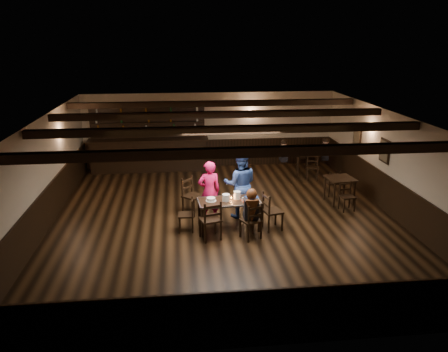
{
  "coord_description": "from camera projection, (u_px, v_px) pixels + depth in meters",
  "views": [
    {
      "loc": [
        -1.17,
        -10.55,
        4.6
      ],
      "look_at": [
        -0.0,
        0.2,
        1.13
      ],
      "focal_mm": 35.0,
      "sensor_mm": 36.0,
      "label": 1
    }
  ],
  "objects": [
    {
      "name": "chair_end_left",
      "position": [
        189.0,
        212.0,
        10.69
      ],
      "size": [
        0.39,
        0.41,
        0.84
      ],
      "color": "black",
      "rests_on": "ground"
    },
    {
      "name": "chair_far_pushed",
      "position": [
        190.0,
        192.0,
        11.75
      ],
      "size": [
        0.64,
        0.65,
        1.0
      ],
      "color": "black",
      "rests_on": "ground"
    },
    {
      "name": "room_shell",
      "position": [
        225.0,
        155.0,
        11.02
      ],
      "size": [
        9.02,
        10.02,
        2.71
      ],
      "color": "#BEB59E",
      "rests_on": "ground"
    },
    {
      "name": "drink_glass",
      "position": [
        238.0,
        196.0,
        10.81
      ],
      "size": [
        0.08,
        0.08,
        0.12
      ],
      "primitive_type": "cylinder",
      "color": "silver",
      "rests_on": "dining_table"
    },
    {
      "name": "chair_near_left",
      "position": [
        211.0,
        218.0,
        10.15
      ],
      "size": [
        0.56,
        0.55,
        0.98
      ],
      "color": "black",
      "rests_on": "ground"
    },
    {
      "name": "chair_end_right",
      "position": [
        270.0,
        208.0,
        10.72
      ],
      "size": [
        0.51,
        0.53,
        0.96
      ],
      "color": "black",
      "rests_on": "ground"
    },
    {
      "name": "salt_shaker",
      "position": [
        243.0,
        199.0,
        10.65
      ],
      "size": [
        0.04,
        0.04,
        0.1
      ],
      "primitive_type": "cylinder",
      "color": "silver",
      "rests_on": "dining_table"
    },
    {
      "name": "man_blue",
      "position": [
        240.0,
        184.0,
        11.4
      ],
      "size": [
        0.96,
        0.79,
        1.82
      ],
      "primitive_type": "imported",
      "rotation": [
        0.0,
        0.0,
        3.02
      ],
      "color": "navy",
      "rests_on": "ground"
    },
    {
      "name": "menu_red",
      "position": [
        247.0,
        200.0,
        10.72
      ],
      "size": [
        0.33,
        0.27,
        0.0
      ],
      "primitive_type": "cube",
      "rotation": [
        0.0,
        0.0,
        0.23
      ],
      "color": "maroon",
      "rests_on": "dining_table"
    },
    {
      "name": "bg_patron_right",
      "position": [
        325.0,
        149.0,
        15.22
      ],
      "size": [
        0.33,
        0.43,
        0.79
      ],
      "color": "black",
      "rests_on": "ground"
    },
    {
      "name": "plate_stack_b",
      "position": [
        237.0,
        195.0,
        10.79
      ],
      "size": [
        0.17,
        0.17,
        0.2
      ],
      "primitive_type": "cylinder",
      "color": "white",
      "rests_on": "dining_table"
    },
    {
      "name": "chair_near_right",
      "position": [
        253.0,
        219.0,
        10.2
      ],
      "size": [
        0.55,
        0.54,
        0.91
      ],
      "color": "black",
      "rests_on": "ground"
    },
    {
      "name": "plate_stack_a",
      "position": [
        226.0,
        198.0,
        10.66
      ],
      "size": [
        0.18,
        0.18,
        0.17
      ],
      "primitive_type": "cylinder",
      "color": "white",
      "rests_on": "dining_table"
    },
    {
      "name": "cake",
      "position": [
        211.0,
        199.0,
        10.67
      ],
      "size": [
        0.26,
        0.26,
        0.08
      ],
      "color": "white",
      "rests_on": "dining_table"
    },
    {
      "name": "dining_table",
      "position": [
        229.0,
        204.0,
        10.74
      ],
      "size": [
        1.57,
        0.86,
        0.75
      ],
      "color": "black",
      "rests_on": "ground"
    },
    {
      "name": "back_table_b",
      "position": [
        307.0,
        156.0,
        15.11
      ],
      "size": [
        0.95,
        0.95,
        0.75
      ],
      "color": "black",
      "rests_on": "ground"
    },
    {
      "name": "tea_light",
      "position": [
        231.0,
        198.0,
        10.78
      ],
      "size": [
        0.05,
        0.05,
        0.06
      ],
      "color": "#A5A8AD",
      "rests_on": "dining_table"
    },
    {
      "name": "bar_counter",
      "position": [
        149.0,
        150.0,
        15.53
      ],
      "size": [
        4.21,
        0.7,
        2.2
      ],
      "color": "black",
      "rests_on": "ground"
    },
    {
      "name": "ground",
      "position": [
        225.0,
        219.0,
        11.51
      ],
      "size": [
        10.0,
        10.0,
        0.0
      ],
      "primitive_type": "plane",
      "color": "black",
      "rests_on": "ground"
    },
    {
      "name": "bg_patron_left",
      "position": [
        284.0,
        150.0,
        15.04
      ],
      "size": [
        0.23,
        0.37,
        0.76
      ],
      "color": "black",
      "rests_on": "ground"
    },
    {
      "name": "pepper_shaker",
      "position": [
        246.0,
        199.0,
        10.65
      ],
      "size": [
        0.04,
        0.04,
        0.1
      ],
      "primitive_type": "cylinder",
      "color": "#A5A8AD",
      "rests_on": "dining_table"
    },
    {
      "name": "woman_pink",
      "position": [
        209.0,
        191.0,
        11.2
      ],
      "size": [
        0.64,
        0.48,
        1.6
      ],
      "primitive_type": "imported",
      "rotation": [
        0.0,
        0.0,
        3.32
      ],
      "color": "#FF1C49",
      "rests_on": "ground"
    },
    {
      "name": "seated_person",
      "position": [
        251.0,
        206.0,
        10.16
      ],
      "size": [
        0.34,
        0.5,
        0.82
      ],
      "color": "black",
      "rests_on": "ground"
    },
    {
      "name": "menu_blue",
      "position": [
        252.0,
        197.0,
        10.94
      ],
      "size": [
        0.36,
        0.27,
        0.0
      ],
      "primitive_type": "cube",
      "rotation": [
        0.0,
        0.0,
        0.11
      ],
      "color": "navy",
      "rests_on": "dining_table"
    },
    {
      "name": "back_table_a",
      "position": [
        340.0,
        181.0,
        12.47
      ],
      "size": [
        0.82,
        0.82,
        0.75
      ],
      "color": "black",
      "rests_on": "ground"
    }
  ]
}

